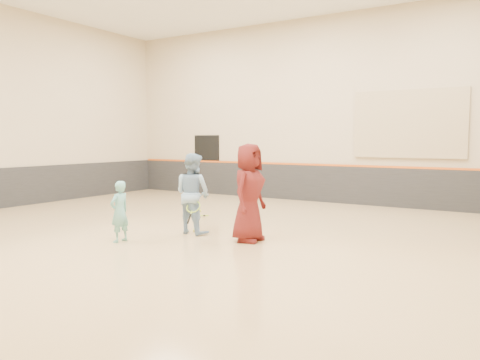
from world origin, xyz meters
The scene contains 14 objects.
room centered at (0.00, 0.00, 0.81)m, with size 15.04×12.04×6.22m.
wainscot_back centered at (0.00, 5.97, 0.60)m, with size 14.90×0.04×1.20m, color #232326.
wainscot_left centered at (-7.47, 0.00, 0.60)m, with size 0.04×11.90×1.20m, color #232326.
accent_stripe centered at (0.00, 5.96, 1.22)m, with size 14.90×0.03×0.06m, color #D85914.
acoustic_panel centered at (2.80, 5.95, 2.50)m, with size 3.20×0.08×2.00m, color tan.
doorway centered at (-4.50, 5.98, 1.10)m, with size 1.10×0.05×2.20m, color black.
girl centered at (-1.09, -1.79, 0.61)m, with size 0.45×0.29×1.23m, color #67B3AF.
instructor centered at (-0.38, -0.33, 0.88)m, with size 0.85×0.66×1.75m, color #84A8CC.
young_man centered at (1.07, -0.38, 0.98)m, with size 0.96×0.63×1.97m, color #581615.
held_racket centered at (-0.17, -0.58, 0.63)m, with size 0.50×0.50×0.53m, color #A2CC2C, non-canonical shape.
spare_racket centered at (-1.54, 1.62, 0.07)m, with size 0.74×0.74×0.15m, color #93BF29, non-canonical shape.
ball_under_racket centered at (-0.42, -0.22, 0.03)m, with size 0.07×0.07×0.07m, color yellow.
ball_in_hand centered at (1.16, -0.53, 1.24)m, with size 0.07×0.07×0.07m, color gold.
ball_beside_spare centered at (-2.04, 2.19, 0.03)m, with size 0.07×0.07×0.07m, color yellow.
Camera 1 is at (5.78, -8.41, 2.05)m, focal length 35.00 mm.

